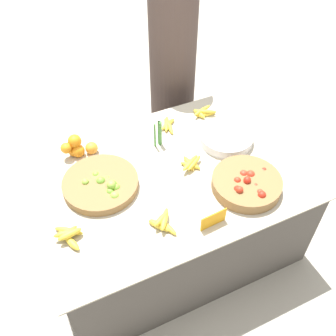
{
  "coord_description": "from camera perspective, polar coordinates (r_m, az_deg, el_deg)",
  "views": [
    {
      "loc": [
        -0.68,
        -1.43,
        2.4
      ],
      "look_at": [
        0.0,
        0.0,
        0.74
      ],
      "focal_mm": 42.0,
      "sensor_mm": 36.0,
      "label": 1
    }
  ],
  "objects": [
    {
      "name": "ground_plane",
      "position": [
        2.87,
        -0.0,
        -10.27
      ],
      "size": [
        12.0,
        12.0,
        0.0
      ],
      "primitive_type": "plane",
      "color": "#ADA599"
    },
    {
      "name": "metal_bowl",
      "position": [
        2.54,
        8.44,
        4.39
      ],
      "size": [
        0.34,
        0.34,
        0.06
      ],
      "color": "silver",
      "rests_on": "market_table"
    },
    {
      "name": "banana_bunch_middle_right",
      "position": [
        2.73,
        5.06,
        8.05
      ],
      "size": [
        0.17,
        0.13,
        0.05
      ],
      "color": "gold",
      "rests_on": "market_table"
    },
    {
      "name": "banana_bunch_front_left",
      "position": [
        2.09,
        -14.21,
        -9.43
      ],
      "size": [
        0.15,
        0.2,
        0.06
      ],
      "color": "gold",
      "rests_on": "market_table"
    },
    {
      "name": "lime_bowl",
      "position": [
        2.27,
        -9.67,
        -2.3
      ],
      "size": [
        0.43,
        0.43,
        0.1
      ],
      "color": "olive",
      "rests_on": "market_table"
    },
    {
      "name": "price_sign",
      "position": [
        2.07,
        6.62,
        -7.44
      ],
      "size": [
        0.15,
        0.02,
        0.1
      ],
      "rotation": [
        0.0,
        0.0,
        0.06
      ],
      "color": "orange",
      "rests_on": "market_table"
    },
    {
      "name": "tomato_basket",
      "position": [
        2.27,
        11.25,
        -2.19
      ],
      "size": [
        0.4,
        0.4,
        0.1
      ],
      "color": "olive",
      "rests_on": "market_table"
    },
    {
      "name": "banana_bunch_front_right",
      "position": [
        2.36,
        3.37,
        0.65
      ],
      "size": [
        0.17,
        0.14,
        0.06
      ],
      "color": "gold",
      "rests_on": "market_table"
    },
    {
      "name": "market_table",
      "position": [
        2.59,
        -0.0,
        -6.05
      ],
      "size": [
        1.61,
        1.14,
        0.69
      ],
      "color": "#4C4742",
      "rests_on": "ground_plane"
    },
    {
      "name": "banana_bunch_middle_left",
      "position": [
        2.63,
        -0.01,
        6.3
      ],
      "size": [
        0.14,
        0.18,
        0.03
      ],
      "color": "gold",
      "rests_on": "market_table"
    },
    {
      "name": "banana_bunch_back_center",
      "position": [
        2.07,
        -0.77,
        -8.0
      ],
      "size": [
        0.14,
        0.17,
        0.06
      ],
      "color": "gold",
      "rests_on": "market_table"
    },
    {
      "name": "orange_pile",
      "position": [
        2.47,
        -13.02,
        2.92
      ],
      "size": [
        0.22,
        0.12,
        0.14
      ],
      "color": "orange",
      "rests_on": "market_table"
    },
    {
      "name": "vendor_person",
      "position": [
        3.05,
        0.68,
        14.37
      ],
      "size": [
        0.35,
        0.35,
        1.7
      ],
      "color": "#473833",
      "rests_on": "ground_plane"
    },
    {
      "name": "veg_bundle",
      "position": [
        2.45,
        -1.34,
        5.05
      ],
      "size": [
        0.05,
        0.03,
        0.18
      ],
      "color": "#4C8E42",
      "rests_on": "market_table"
    }
  ]
}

